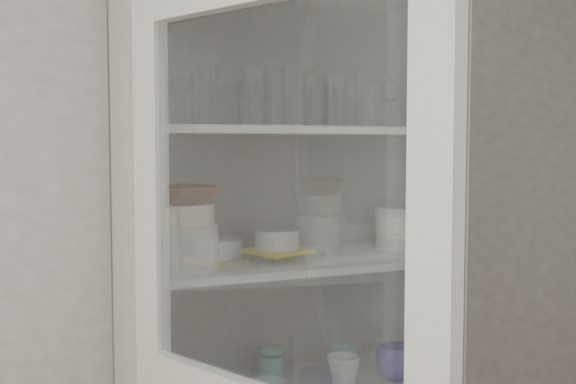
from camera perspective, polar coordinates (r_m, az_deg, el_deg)
name	(u,v)px	position (r m, az deg, el deg)	size (l,w,h in m)	color
wall_back	(204,240)	(2.37, -6.66, -3.75)	(3.60, 0.02, 2.60)	#9E9992
pantry_cabinet	(280,354)	(2.36, -0.62, -12.70)	(1.00, 0.45, 2.10)	beige
tumbler_0	(181,98)	(1.98, -8.41, 7.37)	(0.07, 0.07, 0.15)	silver
tumbler_1	(255,98)	(2.01, -2.61, 7.45)	(0.08, 0.08, 0.16)	silver
tumbler_2	(316,100)	(2.08, 2.19, 7.24)	(0.07, 0.07, 0.15)	silver
tumbler_3	(316,103)	(2.07, 2.22, 7.06)	(0.07, 0.07, 0.13)	silver
tumbler_4	(335,101)	(2.10, 3.76, 7.20)	(0.07, 0.07, 0.15)	silver
tumbler_5	(372,104)	(2.22, 6.68, 6.93)	(0.07, 0.07, 0.14)	silver
tumbler_6	(418,103)	(2.29, 10.23, 6.97)	(0.08, 0.08, 0.16)	silver
tumbler_7	(154,102)	(2.09, -10.57, 7.02)	(0.07, 0.07, 0.14)	silver
tumbler_8	(231,106)	(2.14, -4.51, 6.82)	(0.06, 0.06, 0.12)	silver
tumbler_9	(260,103)	(2.15, -2.19, 7.02)	(0.07, 0.07, 0.14)	silver
goblet_0	(163,100)	(2.18, -9.87, 7.16)	(0.07, 0.07, 0.16)	silver
goblet_1	(245,102)	(2.27, -3.41, 7.11)	(0.07, 0.07, 0.16)	silver
goblet_2	(328,105)	(2.39, 3.15, 6.92)	(0.07, 0.07, 0.16)	silver
goblet_3	(390,101)	(2.47, 8.09, 7.13)	(0.08, 0.08, 0.19)	silver
plate_stack_front	(181,247)	(2.04, -8.45, -4.33)	(0.21, 0.21, 0.13)	silver
plate_stack_back	(207,247)	(2.27, -6.42, -4.37)	(0.23, 0.23, 0.06)	silver
cream_bowl	(181,214)	(2.02, -8.48, -1.75)	(0.19, 0.19, 0.06)	white
terracotta_bowl	(181,195)	(2.02, -8.49, -0.21)	(0.21, 0.21, 0.05)	#5F2715
glass_platter	(277,256)	(2.22, -0.86, -5.04)	(0.30, 0.30, 0.02)	silver
yellow_trivet	(277,251)	(2.21, -0.86, -4.67)	(0.17, 0.17, 0.01)	yellow
white_ramekin	(277,239)	(2.21, -0.86, -3.76)	(0.14, 0.14, 0.06)	silver
grey_bowl_stack	(397,228)	(2.44, 8.62, -2.82)	(0.14, 0.14, 0.14)	silver
mug_blue	(397,362)	(2.39, 8.60, -13.16)	(0.14, 0.14, 0.11)	#242296
mug_teal	(342,359)	(2.44, 4.32, -13.05)	(0.09, 0.09, 0.09)	teal
mug_white	(344,371)	(2.30, 4.41, -13.96)	(0.10, 0.10, 0.10)	silver
teal_jar	(271,365)	(2.35, -1.33, -13.54)	(0.08, 0.08, 0.10)	teal
white_canister	(157,381)	(2.20, -10.35, -14.46)	(0.10, 0.10, 0.12)	silver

